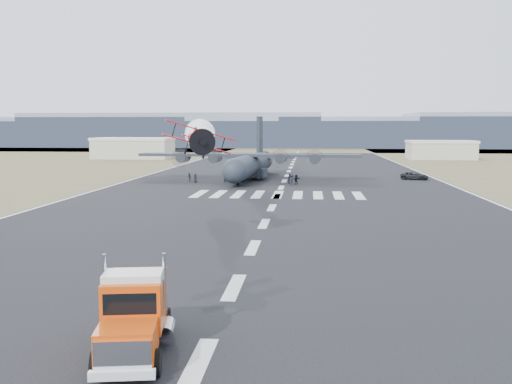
# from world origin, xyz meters

# --- Properties ---
(ground) EXTENTS (500.00, 500.00, 0.00)m
(ground) POSITION_xyz_m (0.00, 0.00, 0.00)
(ground) COLOR black
(ground) RESTS_ON ground
(scrub_far) EXTENTS (500.00, 80.00, 0.00)m
(scrub_far) POSITION_xyz_m (0.00, 230.00, 0.00)
(scrub_far) COLOR brown
(scrub_far) RESTS_ON ground
(runway_markings) EXTENTS (60.00, 260.00, 0.01)m
(runway_markings) POSITION_xyz_m (0.00, 60.00, 0.01)
(runway_markings) COLOR silver
(runway_markings) RESTS_ON ground
(ridge_seg_b) EXTENTS (150.00, 50.00, 15.00)m
(ridge_seg_b) POSITION_xyz_m (-130.00, 260.00, 7.50)
(ridge_seg_b) COLOR gray
(ridge_seg_b) RESTS_ON ground
(ridge_seg_c) EXTENTS (150.00, 50.00, 17.00)m
(ridge_seg_c) POSITION_xyz_m (-65.00, 260.00, 8.50)
(ridge_seg_c) COLOR gray
(ridge_seg_c) RESTS_ON ground
(ridge_seg_d) EXTENTS (150.00, 50.00, 13.00)m
(ridge_seg_d) POSITION_xyz_m (0.00, 260.00, 6.50)
(ridge_seg_d) COLOR gray
(ridge_seg_d) RESTS_ON ground
(ridge_seg_e) EXTENTS (150.00, 50.00, 15.00)m
(ridge_seg_e) POSITION_xyz_m (65.00, 260.00, 7.50)
(ridge_seg_e) COLOR gray
(ridge_seg_e) RESTS_ON ground
(hangar_left) EXTENTS (24.50, 14.50, 6.70)m
(hangar_left) POSITION_xyz_m (-52.00, 145.00, 3.41)
(hangar_left) COLOR #ACA999
(hangar_left) RESTS_ON ground
(hangar_right) EXTENTS (20.50, 12.50, 5.90)m
(hangar_right) POSITION_xyz_m (46.00, 150.00, 3.01)
(hangar_right) COLOR #ACA999
(hangar_right) RESTS_ON ground
(semi_truck) EXTENTS (3.85, 8.42, 3.70)m
(semi_truck) POSITION_xyz_m (-3.10, -10.80, 1.82)
(semi_truck) COLOR black
(semi_truck) RESTS_ON ground
(aerobatic_biplane) EXTENTS (6.12, 5.77, 3.24)m
(aerobatic_biplane) POSITION_xyz_m (-5.08, 13.94, 9.09)
(aerobatic_biplane) COLOR red
(smoke_trail) EXTENTS (6.27, 23.81, 3.94)m
(smoke_trail) POSITION_xyz_m (-8.74, 33.88, 9.25)
(smoke_trail) COLOR white
(transport_aircraft) EXTENTS (42.75, 35.17, 12.34)m
(transport_aircraft) POSITION_xyz_m (-6.80, 75.50, 3.18)
(transport_aircraft) COLOR black
(transport_aircraft) RESTS_ON ground
(support_vehicle) EXTENTS (5.84, 3.92, 1.49)m
(support_vehicle) POSITION_xyz_m (25.00, 77.19, 0.74)
(support_vehicle) COLOR black
(support_vehicle) RESTS_ON ground
(crew_a) EXTENTS (0.86, 0.84, 1.81)m
(crew_a) POSITION_xyz_m (-4.33, 70.80, 0.91)
(crew_a) COLOR black
(crew_a) RESTS_ON ground
(crew_b) EXTENTS (0.67, 0.88, 1.61)m
(crew_b) POSITION_xyz_m (-17.66, 69.30, 0.80)
(crew_b) COLOR black
(crew_b) RESTS_ON ground
(crew_c) EXTENTS (1.23, 0.60, 1.88)m
(crew_c) POSITION_xyz_m (1.64, 64.54, 0.94)
(crew_c) COLOR black
(crew_c) RESTS_ON ground
(crew_d) EXTENTS (1.08, 1.24, 1.89)m
(crew_d) POSITION_xyz_m (-7.70, 69.30, 0.94)
(crew_d) COLOR black
(crew_d) RESTS_ON ground
(crew_e) EXTENTS (0.73, 0.91, 1.62)m
(crew_e) POSITION_xyz_m (-16.09, 67.45, 0.81)
(crew_e) COLOR black
(crew_e) RESTS_ON ground
(crew_f) EXTENTS (1.72, 1.25, 1.79)m
(crew_f) POSITION_xyz_m (2.37, 65.80, 0.90)
(crew_f) COLOR black
(crew_f) RESTS_ON ground
(crew_g) EXTENTS (0.81, 0.83, 1.76)m
(crew_g) POSITION_xyz_m (-10.55, 66.99, 0.88)
(crew_g) COLOR black
(crew_g) RESTS_ON ground
(crew_h) EXTENTS (0.72, 0.97, 1.80)m
(crew_h) POSITION_xyz_m (1.21, 66.76, 0.90)
(crew_h) COLOR black
(crew_h) RESTS_ON ground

